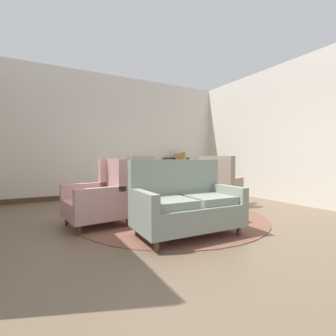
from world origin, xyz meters
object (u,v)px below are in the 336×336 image
(coffee_table, at_px, (178,193))
(sideboard, at_px, (179,177))
(armchair_near_sideboard, at_px, (102,198))
(side_table, at_px, (204,186))
(gramophone, at_px, (182,156))
(porcelain_vase, at_px, (178,180))
(armchair_beside_settee, at_px, (133,185))
(settee, at_px, (186,204))
(armchair_far_left, at_px, (177,186))
(armchair_foreground_right, at_px, (220,184))

(coffee_table, height_order, sideboard, sideboard)
(sideboard, bearing_deg, armchair_near_sideboard, -140.08)
(side_table, xyz_separation_m, sideboard, (0.64, 2.07, 0.05))
(coffee_table, bearing_deg, gramophone, 56.23)
(porcelain_vase, relative_size, gramophone, 0.57)
(armchair_beside_settee, xyz_separation_m, armchair_near_sideboard, (-1.01, -1.32, -0.01))
(settee, relative_size, sideboard, 1.35)
(armchair_far_left, relative_size, side_table, 1.56)
(settee, bearing_deg, armchair_foreground_right, 39.09)
(coffee_table, bearing_deg, settee, -116.43)
(armchair_beside_settee, distance_m, armchair_far_left, 1.01)
(armchair_foreground_right, bearing_deg, settee, 103.09)
(porcelain_vase, height_order, armchair_far_left, armchair_far_left)
(settee, relative_size, gramophone, 2.56)
(coffee_table, relative_size, sideboard, 0.76)
(armchair_near_sideboard, height_order, sideboard, sideboard)
(coffee_table, xyz_separation_m, side_table, (0.96, 0.50, 0.03))
(coffee_table, xyz_separation_m, settee, (-0.51, -1.02, 0.01))
(coffee_table, xyz_separation_m, gramophone, (1.66, 2.48, 0.72))
(porcelain_vase, height_order, armchair_beside_settee, armchair_beside_settee)
(settee, relative_size, armchair_far_left, 1.25)
(armchair_near_sideboard, bearing_deg, coffee_table, 79.43)
(porcelain_vase, xyz_separation_m, gramophone, (1.67, 2.49, 0.48))
(armchair_near_sideboard, height_order, side_table, armchair_near_sideboard)
(armchair_foreground_right, relative_size, gramophone, 1.96)
(armchair_beside_settee, height_order, side_table, armchair_beside_settee)
(settee, xyz_separation_m, sideboard, (2.11, 3.60, 0.06))
(settee, relative_size, side_table, 1.96)
(side_table, bearing_deg, porcelain_vase, -152.17)
(porcelain_vase, xyz_separation_m, armchair_foreground_right, (1.37, 0.43, -0.19))
(armchair_foreground_right, relative_size, side_table, 1.49)
(armchair_near_sideboard, bearing_deg, porcelain_vase, 78.77)
(settee, bearing_deg, sideboard, 60.98)
(armchair_beside_settee, relative_size, gramophone, 2.06)
(coffee_table, bearing_deg, side_table, 27.38)
(armchair_beside_settee, bearing_deg, sideboard, -175.57)
(side_table, bearing_deg, gramophone, 70.68)
(sideboard, bearing_deg, porcelain_vase, -121.99)
(coffee_table, bearing_deg, armchair_beside_settee, 104.98)
(side_table, relative_size, gramophone, 1.31)
(gramophone, bearing_deg, porcelain_vase, -123.78)
(settee, xyz_separation_m, armchair_foreground_right, (1.86, 1.44, 0.04))
(porcelain_vase, relative_size, settee, 0.22)
(armchair_beside_settee, bearing_deg, coffee_table, 78.58)
(armchair_near_sideboard, xyz_separation_m, side_table, (2.35, 0.43, 0.01))
(armchair_far_left, xyz_separation_m, gramophone, (1.10, 1.49, 0.71))
(settee, relative_size, armchair_beside_settee, 1.24)
(armchair_near_sideboard, relative_size, armchair_foreground_right, 0.95)
(porcelain_vase, relative_size, side_table, 0.43)
(coffee_table, relative_size, porcelain_vase, 2.53)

